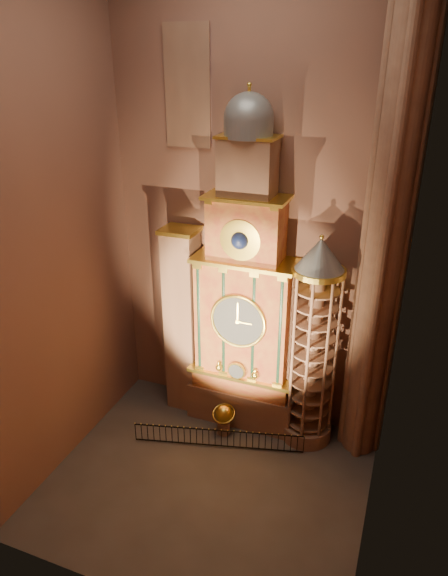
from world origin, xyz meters
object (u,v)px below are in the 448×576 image
at_px(portrait_tower, 183,321).
at_px(celestial_globe, 224,417).
at_px(stair_turret, 313,346).
at_px(astronomical_clock, 245,306).
at_px(iron_railing, 218,438).

bearing_deg(portrait_tower, celestial_globe, -29.25).
distance_m(stair_turret, celestial_globe, 5.99).
bearing_deg(astronomical_clock, stair_turret, -4.30).
bearing_deg(portrait_tower, astronomical_clock, -0.29).
bearing_deg(portrait_tower, iron_railing, -41.81).
distance_m(portrait_tower, stair_turret, 6.91).
xyz_separation_m(astronomical_clock, stair_turret, (3.50, -0.26, -1.41)).
bearing_deg(celestial_globe, stair_turret, 18.67).
bearing_deg(iron_railing, portrait_tower, 138.19).
xyz_separation_m(stair_turret, iron_railing, (-3.86, -2.44, -4.72)).
height_order(astronomical_clock, iron_railing, astronomical_clock).
bearing_deg(celestial_globe, portrait_tower, 150.75).
relative_size(portrait_tower, stair_turret, 0.94).
height_order(stair_turret, iron_railing, stair_turret).
height_order(celestial_globe, iron_railing, celestial_globe).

